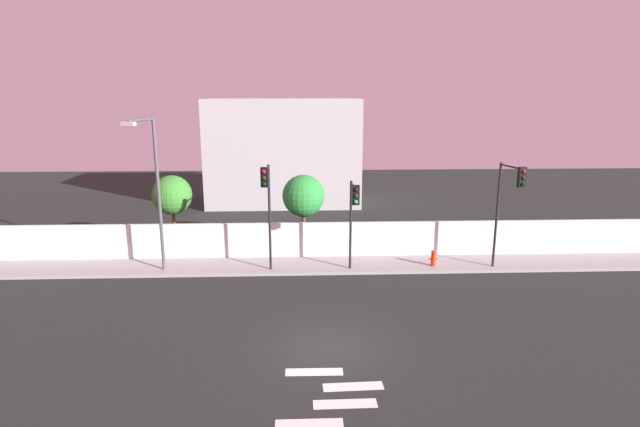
# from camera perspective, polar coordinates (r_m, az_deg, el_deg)

# --- Properties ---
(ground_plane) EXTENTS (80.00, 80.00, 0.00)m
(ground_plane) POSITION_cam_1_polar(r_m,az_deg,el_deg) (18.03, 0.92, -14.74)
(ground_plane) COLOR black
(sidewalk) EXTENTS (36.00, 2.40, 0.15)m
(sidewalk) POSITION_cam_1_polar(r_m,az_deg,el_deg) (25.51, -0.11, -5.83)
(sidewalk) COLOR gray
(sidewalk) RESTS_ON ground
(perimeter_wall) EXTENTS (36.00, 0.18, 1.80)m
(perimeter_wall) POSITION_cam_1_polar(r_m,az_deg,el_deg) (26.44, -0.21, -2.91)
(perimeter_wall) COLOR silver
(perimeter_wall) RESTS_ON sidewalk
(crosswalk_marking) EXTENTS (3.26, 4.70, 0.01)m
(crosswalk_marking) POSITION_cam_1_polar(r_m,az_deg,el_deg) (14.89, 1.49, -21.45)
(crosswalk_marking) COLOR silver
(crosswalk_marking) RESTS_ON ground
(traffic_light_left) EXTENTS (0.37, 1.07, 5.08)m
(traffic_light_left) POSITION_cam_1_polar(r_m,az_deg,el_deg) (23.49, -5.94, 1.89)
(traffic_light_left) COLOR black
(traffic_light_left) RESTS_ON sidewalk
(traffic_light_center) EXTENTS (0.35, 1.39, 4.30)m
(traffic_light_center) POSITION_cam_1_polar(r_m,az_deg,el_deg) (23.48, 3.75, 0.64)
(traffic_light_center) COLOR black
(traffic_light_center) RESTS_ON sidewalk
(traffic_light_right) EXTENTS (0.62, 1.77, 5.13)m
(traffic_light_right) POSITION_cam_1_polar(r_m,az_deg,el_deg) (25.01, 20.42, 1.97)
(traffic_light_right) COLOR black
(traffic_light_right) RESTS_ON sidewalk
(street_lamp_curbside) EXTENTS (0.92, 2.12, 7.21)m
(street_lamp_curbside) POSITION_cam_1_polar(r_m,az_deg,el_deg) (24.62, -18.00, 3.22)
(street_lamp_curbside) COLOR #4C4C51
(street_lamp_curbside) RESTS_ON sidewalk
(fire_hydrant) EXTENTS (0.44, 0.26, 0.81)m
(fire_hydrant) POSITION_cam_1_polar(r_m,az_deg,el_deg) (25.71, 12.57, -4.81)
(fire_hydrant) COLOR red
(fire_hydrant) RESTS_ON sidewalk
(roadside_tree_leftmost) EXTENTS (2.08, 2.08, 4.24)m
(roadside_tree_leftmost) POSITION_cam_1_polar(r_m,az_deg,el_deg) (27.98, -16.21, 1.97)
(roadside_tree_leftmost) COLOR brown
(roadside_tree_leftmost) RESTS_ON ground
(roadside_tree_midleft) EXTENTS (2.25, 2.25, 4.22)m
(roadside_tree_midleft) POSITION_cam_1_polar(r_m,az_deg,el_deg) (27.17, -1.87, 1.96)
(roadside_tree_midleft) COLOR brown
(roadside_tree_midleft) RESTS_ON ground
(low_building_distant) EXTENTS (11.47, 6.00, 7.98)m
(low_building_distant) POSITION_cam_1_polar(r_m,az_deg,el_deg) (39.62, -4.08, 6.93)
(low_building_distant) COLOR #A9A9A9
(low_building_distant) RESTS_ON ground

